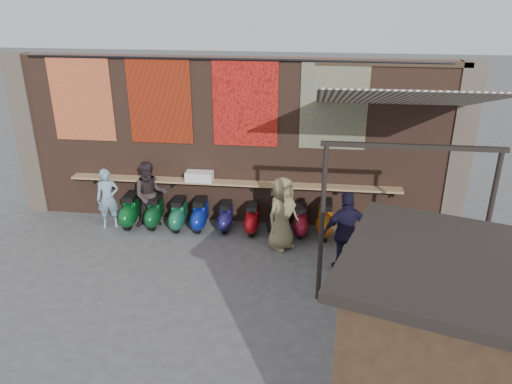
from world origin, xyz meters
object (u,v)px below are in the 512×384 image
diner_left (108,199)px  scooter_stool_4 (226,217)px  diner_right (150,195)px  scooter_stool_2 (179,214)px  scooter_stool_7 (301,221)px  scooter_stool_8 (325,219)px  shopper_tan (282,213)px  scooter_stool_1 (155,212)px  scooter_stool_5 (252,219)px  shopper_grey (379,269)px  scooter_stool_0 (131,210)px  scooter_stool_3 (200,215)px  shopper_navy (346,232)px  shelf_box (199,176)px  scooter_stool_6 (276,218)px

diner_left → scooter_stool_4: bearing=-16.2°
diner_right → diner_left: bearing=169.2°
scooter_stool_2 → scooter_stool_7: (2.95, 0.04, -0.02)m
scooter_stool_2 → scooter_stool_8: bearing=0.7°
diner_left → shopper_tan: shopper_tan is taller
scooter_stool_1 → scooter_stool_5: size_ratio=1.08×
scooter_stool_8 → shopper_grey: (0.92, -2.73, 0.39)m
scooter_stool_0 → scooter_stool_7: bearing=0.3°
scooter_stool_3 → diner_right: diner_right is taller
scooter_stool_5 → shopper_navy: (2.11, -1.49, 0.54)m
scooter_stool_0 → scooter_stool_5: size_ratio=1.15×
scooter_stool_4 → scooter_stool_2: bearing=-176.4°
diner_right → shopper_navy: size_ratio=0.94×
scooter_stool_1 → shopper_navy: 4.79m
shopper_grey → scooter_stool_3: bearing=-38.5°
shelf_box → scooter_stool_7: (2.48, -0.30, -0.89)m
scooter_stool_3 → scooter_stool_7: bearing=-0.0°
scooter_stool_2 → scooter_stool_1: bearing=175.1°
scooter_stool_5 → scooter_stool_7: size_ratio=0.99×
scooter_stool_2 → shopper_tan: shopper_tan is taller
scooter_stool_5 → scooter_stool_8: size_ratio=0.83×
scooter_stool_8 → diner_right: 4.22m
scooter_stool_2 → shopper_navy: (3.90, -1.48, 0.51)m
scooter_stool_6 → shopper_grey: size_ratio=0.53×
scooter_stool_0 → scooter_stool_6: 3.57m
scooter_stool_1 → scooter_stool_5: (2.40, -0.04, -0.03)m
scooter_stool_3 → scooter_stool_7: (2.43, -0.00, -0.02)m
scooter_stool_4 → shopper_grey: 4.31m
scooter_stool_1 → shopper_navy: (4.51, -1.53, 0.51)m
scooter_stool_8 → diner_left: 5.23m
shopper_grey → scooter_stool_4: bearing=-43.7°
diner_right → shopper_grey: (5.12, -2.72, -0.02)m
diner_right → shopper_navy: 4.83m
scooter_stool_8 → shopper_navy: bearing=-75.8°
scooter_stool_0 → scooter_stool_5: (2.99, -0.01, -0.05)m
diner_right → shopper_grey: diner_right is taller
scooter_stool_2 → scooter_stool_7: size_ratio=1.06×
shelf_box → scooter_stool_6: size_ratio=0.76×
scooter_stool_6 → shopper_tan: (0.18, -0.67, 0.44)m
scooter_stool_5 → scooter_stool_8: 1.72m
scooter_stool_1 → scooter_stool_6: (2.98, -0.04, 0.03)m
shelf_box → diner_left: 2.27m
scooter_stool_0 → scooter_stool_3: bearing=0.8°
scooter_stool_3 → diner_right: bearing=180.0°
scooter_stool_6 → shopper_tan: shopper_tan is taller
scooter_stool_4 → scooter_stool_5: scooter_stool_5 is taller
scooter_stool_1 → shopper_grey: bearing=-28.5°
scooter_stool_0 → scooter_stool_1: scooter_stool_0 is taller
scooter_stool_6 → shopper_grey: shopper_grey is taller
scooter_stool_1 → scooter_stool_7: bearing=-0.2°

